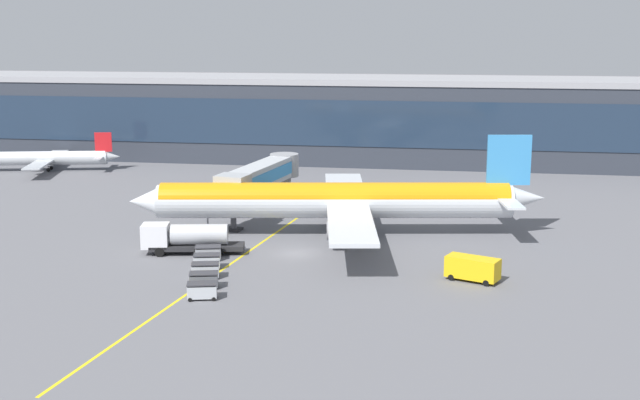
{
  "coord_description": "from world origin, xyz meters",
  "views": [
    {
      "loc": [
        16.55,
        -84.98,
        23.85
      ],
      "look_at": [
        1.38,
        6.85,
        4.5
      ],
      "focal_mm": 47.02,
      "sensor_mm": 36.0,
      "label": 1
    }
  ],
  "objects_px": {
    "crew_van": "(474,268)",
    "commuter_jet_far": "(42,158)",
    "baggage_cart_4": "(208,253)",
    "main_airliner": "(337,200)",
    "baggage_cart_3": "(207,261)",
    "fuel_tanker": "(186,238)",
    "baggage_cart_1": "(204,280)",
    "baggage_cart_0": "(202,290)",
    "baggage_cart_2": "(205,270)"
  },
  "relations": [
    {
      "from": "baggage_cart_4",
      "to": "baggage_cart_1",
      "type": "bearing_deg",
      "value": -75.58
    },
    {
      "from": "baggage_cart_3",
      "to": "commuter_jet_far",
      "type": "bearing_deg",
      "value": 130.7
    },
    {
      "from": "main_airliner",
      "to": "baggage_cart_4",
      "type": "relative_size",
      "value": 16.3
    },
    {
      "from": "crew_van",
      "to": "baggage_cart_2",
      "type": "bearing_deg",
      "value": -172.85
    },
    {
      "from": "crew_van",
      "to": "baggage_cart_1",
      "type": "xyz_separation_m",
      "value": [
        -24.75,
        -6.31,
        -0.53
      ]
    },
    {
      "from": "baggage_cart_0",
      "to": "baggage_cart_1",
      "type": "bearing_deg",
      "value": 104.42
    },
    {
      "from": "baggage_cart_0",
      "to": "fuel_tanker",
      "type": "bearing_deg",
      "value": 113.39
    },
    {
      "from": "commuter_jet_far",
      "to": "baggage_cart_4",
      "type": "bearing_deg",
      "value": -48.05
    },
    {
      "from": "baggage_cart_3",
      "to": "commuter_jet_far",
      "type": "height_order",
      "value": "commuter_jet_far"
    },
    {
      "from": "main_airliner",
      "to": "baggage_cart_1",
      "type": "height_order",
      "value": "main_airliner"
    },
    {
      "from": "crew_van",
      "to": "baggage_cart_2",
      "type": "distance_m",
      "value": 25.76
    },
    {
      "from": "main_airliner",
      "to": "crew_van",
      "type": "distance_m",
      "value": 22.28
    },
    {
      "from": "main_airliner",
      "to": "baggage_cart_1",
      "type": "relative_size",
      "value": 16.3
    },
    {
      "from": "crew_van",
      "to": "commuter_jet_far",
      "type": "relative_size",
      "value": 0.21
    },
    {
      "from": "crew_van",
      "to": "fuel_tanker",
      "type": "bearing_deg",
      "value": 170.63
    },
    {
      "from": "baggage_cart_0",
      "to": "commuter_jet_far",
      "type": "relative_size",
      "value": 0.12
    },
    {
      "from": "baggage_cart_1",
      "to": "baggage_cart_4",
      "type": "height_order",
      "value": "same"
    },
    {
      "from": "crew_van",
      "to": "commuter_jet_far",
      "type": "distance_m",
      "value": 87.36
    },
    {
      "from": "baggage_cart_2",
      "to": "baggage_cart_0",
      "type": "bearing_deg",
      "value": -75.58
    },
    {
      "from": "baggage_cart_0",
      "to": "commuter_jet_far",
      "type": "xyz_separation_m",
      "value": [
        -46.69,
        60.8,
        1.38
      ]
    },
    {
      "from": "baggage_cart_0",
      "to": "commuter_jet_far",
      "type": "distance_m",
      "value": 76.67
    },
    {
      "from": "fuel_tanker",
      "to": "main_airliner",
      "type": "bearing_deg",
      "value": 36.32
    },
    {
      "from": "main_airliner",
      "to": "baggage_cart_2",
      "type": "bearing_deg",
      "value": -117.97
    },
    {
      "from": "baggage_cart_0",
      "to": "baggage_cart_3",
      "type": "distance_m",
      "value": 9.6
    },
    {
      "from": "crew_van",
      "to": "baggage_cart_2",
      "type": "xyz_separation_m",
      "value": [
        -25.55,
        -3.21,
        -0.53
      ]
    },
    {
      "from": "baggage_cart_3",
      "to": "baggage_cart_0",
      "type": "bearing_deg",
      "value": -75.58
    },
    {
      "from": "fuel_tanker",
      "to": "baggage_cart_3",
      "type": "xyz_separation_m",
      "value": [
        3.83,
        -5.09,
        -0.96
      ]
    },
    {
      "from": "baggage_cart_1",
      "to": "fuel_tanker",
      "type": "bearing_deg",
      "value": 115.67
    },
    {
      "from": "fuel_tanker",
      "to": "baggage_cart_1",
      "type": "distance_m",
      "value": 12.56
    },
    {
      "from": "crew_van",
      "to": "baggage_cart_1",
      "type": "bearing_deg",
      "value": -165.71
    },
    {
      "from": "baggage_cart_0",
      "to": "baggage_cart_3",
      "type": "bearing_deg",
      "value": 104.42
    },
    {
      "from": "baggage_cart_1",
      "to": "baggage_cart_4",
      "type": "bearing_deg",
      "value": 104.42
    },
    {
      "from": "crew_van",
      "to": "baggage_cart_3",
      "type": "distance_m",
      "value": 26.35
    },
    {
      "from": "fuel_tanker",
      "to": "baggage_cart_1",
      "type": "height_order",
      "value": "fuel_tanker"
    },
    {
      "from": "baggage_cart_0",
      "to": "baggage_cart_2",
      "type": "relative_size",
      "value": 1.0
    },
    {
      "from": "main_airliner",
      "to": "baggage_cart_3",
      "type": "xyz_separation_m",
      "value": [
        -10.89,
        -15.91,
        -3.34
      ]
    },
    {
      "from": "fuel_tanker",
      "to": "baggage_cart_2",
      "type": "relative_size",
      "value": 3.76
    },
    {
      "from": "baggage_cart_3",
      "to": "commuter_jet_far",
      "type": "xyz_separation_m",
      "value": [
        -44.3,
        51.5,
        1.38
      ]
    },
    {
      "from": "main_airliner",
      "to": "fuel_tanker",
      "type": "xyz_separation_m",
      "value": [
        -14.72,
        -10.82,
        -2.37
      ]
    },
    {
      "from": "fuel_tanker",
      "to": "baggage_cart_3",
      "type": "height_order",
      "value": "fuel_tanker"
    },
    {
      "from": "baggage_cart_4",
      "to": "baggage_cart_2",
      "type": "bearing_deg",
      "value": -75.58
    },
    {
      "from": "baggage_cart_1",
      "to": "crew_van",
      "type": "bearing_deg",
      "value": 14.29
    },
    {
      "from": "baggage_cart_3",
      "to": "baggage_cart_4",
      "type": "height_order",
      "value": "same"
    },
    {
      "from": "fuel_tanker",
      "to": "baggage_cart_2",
      "type": "bearing_deg",
      "value": -60.52
    },
    {
      "from": "baggage_cart_1",
      "to": "baggage_cart_3",
      "type": "bearing_deg",
      "value": 104.42
    },
    {
      "from": "baggage_cart_0",
      "to": "commuter_jet_far",
      "type": "bearing_deg",
      "value": 127.52
    },
    {
      "from": "baggage_cart_0",
      "to": "baggage_cart_4",
      "type": "xyz_separation_m",
      "value": [
        -3.19,
        12.4,
        0.0
      ]
    },
    {
      "from": "main_airliner",
      "to": "baggage_cart_4",
      "type": "distance_m",
      "value": 17.65
    },
    {
      "from": "fuel_tanker",
      "to": "baggage_cart_3",
      "type": "relative_size",
      "value": 3.76
    },
    {
      "from": "main_airliner",
      "to": "crew_van",
      "type": "relative_size",
      "value": 8.86
    }
  ]
}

